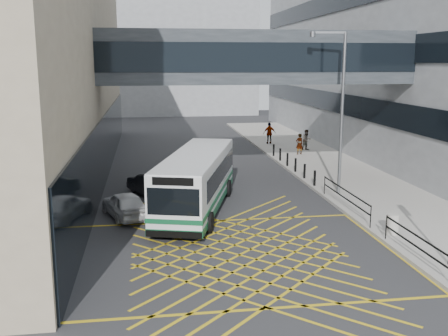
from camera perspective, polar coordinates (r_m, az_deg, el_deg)
name	(u,v)px	position (r m, az deg, el deg)	size (l,w,h in m)	color
ground	(239,255)	(20.32, 1.69, -9.45)	(120.00, 120.00, 0.00)	#333335
building_far	(154,50)	(78.70, -7.66, 12.65)	(28.00, 16.00, 18.00)	gray
skybridge	(255,58)	(31.33, 3.34, 11.91)	(20.00, 4.10, 3.00)	#32373C
pavement	(330,169)	(36.59, 11.47, -0.06)	(6.00, 54.00, 0.16)	#A9A49B
box_junction	(239,255)	(20.31, 1.69, -9.44)	(12.00, 9.00, 0.01)	gold
bus	(197,180)	(25.89, -2.93, -1.28)	(5.12, 10.53, 2.88)	silver
car_white	(125,204)	(25.32, -10.74, -3.89)	(1.63, 3.98, 1.26)	silver
car_dark	(152,184)	(29.07, -7.88, -1.76)	(1.63, 4.16, 1.30)	black
car_silver	(212,166)	(33.84, -1.36, 0.21)	(1.74, 4.13, 1.29)	#A0A3A9
street_lamp	(339,103)	(28.81, 12.37, 6.90)	(1.97, 0.47, 8.65)	slate
litter_bin	(393,224)	(23.17, 17.90, -5.82)	(0.50, 0.50, 0.86)	#ADA89E
kerb_railings	(373,213)	(23.45, 15.92, -4.75)	(0.05, 12.54, 1.00)	black
bollards	(291,162)	(35.65, 7.35, 0.64)	(0.14, 10.14, 0.90)	black
pedestrian_a	(299,144)	(41.26, 8.20, 2.61)	(0.65, 0.46, 1.63)	gray
pedestrian_b	(307,140)	(43.39, 8.99, 3.04)	(0.81, 0.47, 1.66)	gray
pedestrian_c	(269,133)	(46.32, 4.97, 3.79)	(1.10, 0.53, 1.86)	gray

